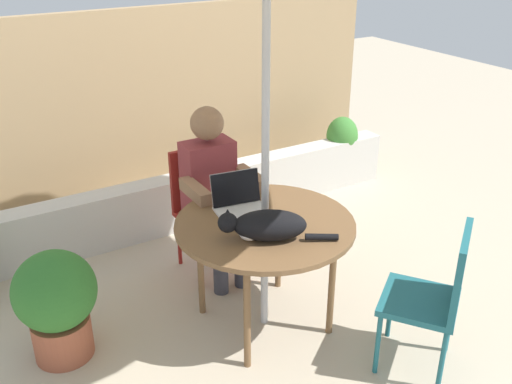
# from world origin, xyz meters

# --- Properties ---
(ground_plane) EXTENTS (14.00, 14.00, 0.00)m
(ground_plane) POSITION_xyz_m (0.00, 0.00, 0.00)
(ground_plane) COLOR #BCAD93
(fence_back) EXTENTS (4.64, 0.08, 1.65)m
(fence_back) POSITION_xyz_m (0.00, 2.10, 0.83)
(fence_back) COLOR tan
(fence_back) RESTS_ON ground
(planter_wall_low) EXTENTS (4.18, 0.20, 0.44)m
(planter_wall_low) POSITION_xyz_m (0.00, 1.42, 0.22)
(planter_wall_low) COLOR beige
(planter_wall_low) RESTS_ON ground
(patio_table) EXTENTS (1.05, 1.05, 0.71)m
(patio_table) POSITION_xyz_m (0.00, 0.00, 0.65)
(patio_table) COLOR brown
(patio_table) RESTS_ON ground
(chair_occupied) EXTENTS (0.40, 0.40, 0.87)m
(chair_occupied) POSITION_xyz_m (0.00, 0.81, 0.51)
(chair_occupied) COLOR maroon
(chair_occupied) RESTS_ON ground
(chair_empty) EXTENTS (0.56, 0.56, 0.87)m
(chair_empty) POSITION_xyz_m (0.58, -0.81, 0.51)
(chair_empty) COLOR #1E606B
(chair_empty) RESTS_ON ground
(person_seated) EXTENTS (0.48, 0.48, 1.21)m
(person_seated) POSITION_xyz_m (0.00, 0.65, 0.68)
(person_seated) COLOR maroon
(person_seated) RESTS_ON ground
(laptop) EXTENTS (0.33, 0.29, 0.21)m
(laptop) POSITION_xyz_m (-0.05, 0.22, 0.77)
(laptop) COLOR silver
(laptop) RESTS_ON patio_table
(cat) EXTENTS (0.57, 0.40, 0.17)m
(cat) POSITION_xyz_m (-0.10, -0.17, 0.79)
(cat) COLOR black
(cat) RESTS_ON patio_table
(potted_plant_near_fence) EXTENTS (0.46, 0.46, 0.67)m
(potted_plant_near_fence) POSITION_xyz_m (-1.15, 0.34, 0.37)
(potted_plant_near_fence) COLOR #9E5138
(potted_plant_near_fence) RESTS_ON ground
(potted_plant_by_chair) EXTENTS (0.29, 0.29, 0.64)m
(potted_plant_by_chair) POSITION_xyz_m (1.74, 1.46, 0.34)
(potted_plant_by_chair) COLOR #33383D
(potted_plant_by_chair) RESTS_ON ground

